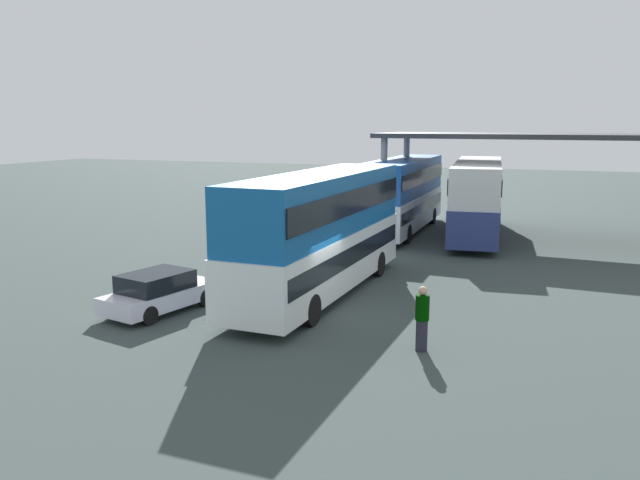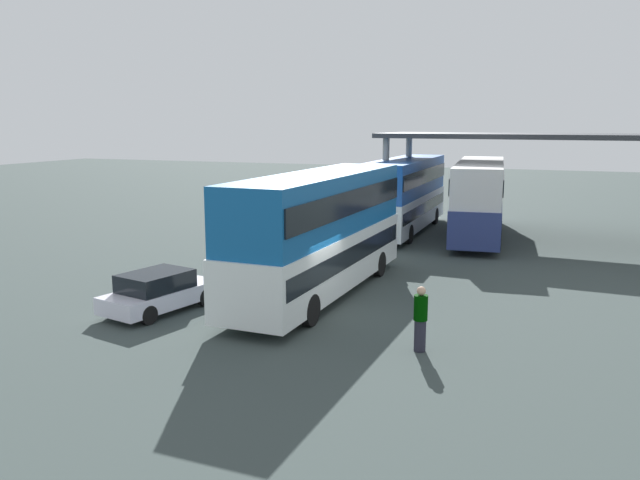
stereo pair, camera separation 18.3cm
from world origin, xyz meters
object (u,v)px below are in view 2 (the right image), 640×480
object	(u,v)px
parked_hatchback	(159,291)
double_decker_near_canopy	(405,192)
pedestrian_waiting	(420,319)
double_decker_main	(320,229)
double_decker_mid_row	(479,196)

from	to	relation	value
parked_hatchback	double_decker_near_canopy	xyz separation A→B (m)	(3.85, 18.07, 1.59)
parked_hatchback	pedestrian_waiting	bearing A→B (deg)	-81.05
parked_hatchback	pedestrian_waiting	size ratio (longest dim) A/B	2.34
parked_hatchback	double_decker_near_canopy	world-z (taller)	double_decker_near_canopy
double_decker_main	pedestrian_waiting	size ratio (longest dim) A/B	6.24
double_decker_main	double_decker_near_canopy	world-z (taller)	double_decker_main
double_decker_main	pedestrian_waiting	bearing A→B (deg)	-132.31
double_decker_mid_row	pedestrian_waiting	bearing A→B (deg)	177.29
parked_hatchback	pedestrian_waiting	xyz separation A→B (m)	(8.81, -0.60, 0.24)
parked_hatchback	pedestrian_waiting	distance (m)	8.84
double_decker_mid_row	double_decker_near_canopy	bearing A→B (deg)	80.57
double_decker_near_canopy	double_decker_main	bearing A→B (deg)	-178.67
double_decker_main	pedestrian_waiting	world-z (taller)	double_decker_main
double_decker_main	parked_hatchback	bearing A→B (deg)	134.79
double_decker_main	parked_hatchback	xyz separation A→B (m)	(-4.18, -3.89, -1.72)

